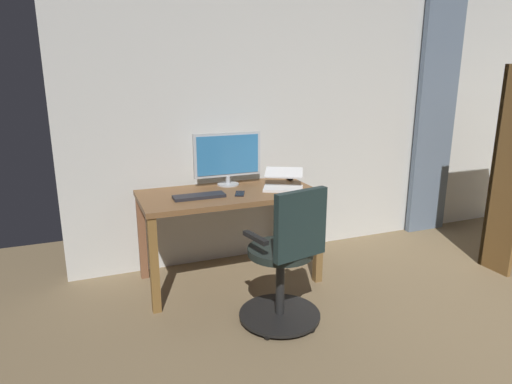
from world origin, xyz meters
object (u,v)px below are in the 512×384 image
Objects in this scene: desk at (229,204)px; computer_keyboard at (199,196)px; office_chair at (286,262)px; computer_mouse at (290,178)px; laptop at (283,183)px; computer_monitor at (228,156)px; cell_phone_by_monitor at (240,194)px.

computer_keyboard is (0.26, 0.08, 0.11)m from desk.
computer_mouse is at bearing 51.32° from office_chair.
laptop is (-0.32, -0.72, 0.35)m from office_chair.
computer_monitor is 3.98× the size of cell_phone_by_monitor.
computer_mouse is (-0.56, 0.03, -0.22)m from computer_monitor.
computer_monitor reaches higher than office_chair.
office_chair reaches higher than desk.
computer_mouse reaches higher than desk.
office_chair reaches higher than computer_mouse.
cell_phone_by_monitor is (0.01, 0.32, -0.24)m from computer_monitor.
cell_phone_by_monitor is (-0.06, 0.10, 0.10)m from desk.
cell_phone_by_monitor is (0.39, 0.03, -0.05)m from laptop.
office_chair is 1.14m from computer_mouse.
office_chair reaches higher than computer_keyboard.
computer_monitor is 0.50m from computer_keyboard.
laptop is 0.39m from cell_phone_by_monitor.
office_chair is at bearing 99.30° from desk.
desk is at bearing 17.21° from computer_mouse.
cell_phone_by_monitor is (-0.32, 0.02, -0.01)m from computer_keyboard.
laptop is at bearing 171.52° from desk.
computer_mouse reaches higher than cell_phone_by_monitor.
computer_monitor is at bearing 81.72° from office_chair.
office_chair is 2.33× the size of laptop.
computer_keyboard is 0.71m from laptop.
laptop reaches higher than cell_phone_by_monitor.
computer_monitor is at bearing -107.02° from desk.
computer_mouse is at bearing -96.75° from laptop.
computer_keyboard is at bearing 29.58° from laptop.
computer_monitor is at bearing -2.77° from computer_mouse.
computer_monitor is 1.48× the size of computer_keyboard.
computer_mouse is (-0.63, -0.19, 0.12)m from desk.
desk is 0.16m from cell_phone_by_monitor.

